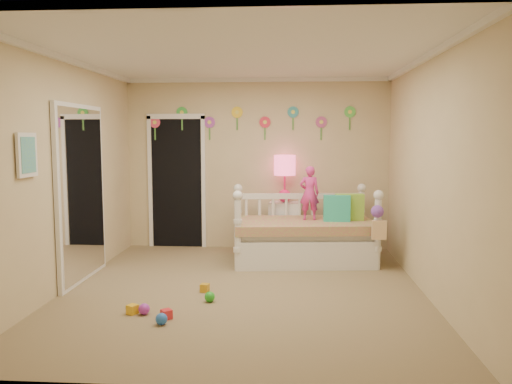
# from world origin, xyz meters

# --- Properties ---
(floor) EXTENTS (4.00, 4.50, 0.01)m
(floor) POSITION_xyz_m (0.00, 0.00, 0.00)
(floor) COLOR #7F684C
(floor) RESTS_ON ground
(ceiling) EXTENTS (4.00, 4.50, 0.01)m
(ceiling) POSITION_xyz_m (0.00, 0.00, 2.60)
(ceiling) COLOR white
(ceiling) RESTS_ON floor
(back_wall) EXTENTS (4.00, 0.01, 2.60)m
(back_wall) POSITION_xyz_m (0.00, 2.25, 1.30)
(back_wall) COLOR tan
(back_wall) RESTS_ON floor
(left_wall) EXTENTS (0.01, 4.50, 2.60)m
(left_wall) POSITION_xyz_m (-2.00, 0.00, 1.30)
(left_wall) COLOR tan
(left_wall) RESTS_ON floor
(right_wall) EXTENTS (0.01, 4.50, 2.60)m
(right_wall) POSITION_xyz_m (2.00, 0.00, 1.30)
(right_wall) COLOR tan
(right_wall) RESTS_ON floor
(crown_molding) EXTENTS (4.00, 4.50, 0.06)m
(crown_molding) POSITION_xyz_m (0.00, 0.00, 2.57)
(crown_molding) COLOR white
(crown_molding) RESTS_ON ceiling
(daybed) EXTENTS (2.01, 1.22, 1.04)m
(daybed) POSITION_xyz_m (0.70, 1.38, 0.52)
(daybed) COLOR white
(daybed) RESTS_ON floor
(pillow_turquoise) EXTENTS (0.36, 0.13, 0.36)m
(pillow_turquoise) POSITION_xyz_m (1.15, 1.34, 0.76)
(pillow_turquoise) COLOR #26C096
(pillow_turquoise) RESTS_ON daybed
(pillow_lime) EXTENTS (0.40, 0.18, 0.36)m
(pillow_lime) POSITION_xyz_m (1.33, 1.44, 0.76)
(pillow_lime) COLOR #90CA3D
(pillow_lime) RESTS_ON daybed
(child) EXTENTS (0.27, 0.18, 0.75)m
(child) POSITION_xyz_m (0.78, 1.43, 0.95)
(child) COLOR #EF3698
(child) RESTS_ON daybed
(nightstand) EXTENTS (0.48, 0.39, 0.74)m
(nightstand) POSITION_xyz_m (0.43, 2.07, 0.37)
(nightstand) COLOR white
(nightstand) RESTS_ON floor
(table_lamp) EXTENTS (0.32, 0.32, 0.71)m
(table_lamp) POSITION_xyz_m (0.43, 2.07, 1.21)
(table_lamp) COLOR #E01D60
(table_lamp) RESTS_ON nightstand
(closet_doorway) EXTENTS (0.90, 0.04, 2.07)m
(closet_doorway) POSITION_xyz_m (-1.25, 2.23, 1.03)
(closet_doorway) COLOR black
(closet_doorway) RESTS_ON back_wall
(flower_decals) EXTENTS (3.40, 0.02, 0.50)m
(flower_decals) POSITION_xyz_m (-0.09, 2.24, 1.94)
(flower_decals) COLOR #B2668C
(flower_decals) RESTS_ON back_wall
(mirror_closet) EXTENTS (0.07, 1.30, 2.10)m
(mirror_closet) POSITION_xyz_m (-1.96, 0.30, 1.05)
(mirror_closet) COLOR white
(mirror_closet) RESTS_ON left_wall
(wall_picture) EXTENTS (0.05, 0.34, 0.42)m
(wall_picture) POSITION_xyz_m (-1.97, -0.90, 1.55)
(wall_picture) COLOR white
(wall_picture) RESTS_ON left_wall
(hanging_bag) EXTENTS (0.20, 0.16, 0.36)m
(hanging_bag) POSITION_xyz_m (1.62, 0.88, 0.63)
(hanging_bag) COLOR beige
(hanging_bag) RESTS_ON daybed
(toy_scatter) EXTENTS (0.96, 1.39, 0.11)m
(toy_scatter) POSITION_xyz_m (-0.69, -0.51, 0.06)
(toy_scatter) COLOR #996666
(toy_scatter) RESTS_ON floor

